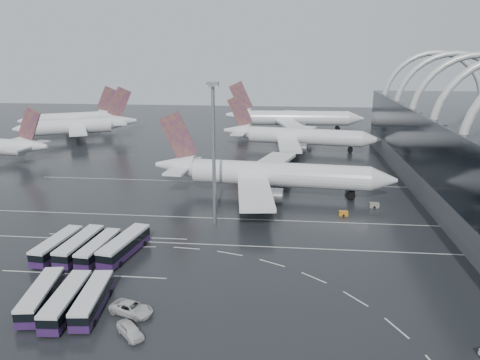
# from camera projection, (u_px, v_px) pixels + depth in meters

# --- Properties ---
(ground) EXTENTS (420.00, 420.00, 0.00)m
(ground) POSITION_uv_depth(u_px,v_px,m) (238.00, 241.00, 89.75)
(ground) COLOR black
(ground) RESTS_ON ground
(lane_marking_near) EXTENTS (120.00, 0.25, 0.01)m
(lane_marking_near) POSITION_uv_depth(u_px,v_px,m) (237.00, 246.00, 87.84)
(lane_marking_near) COLOR silver
(lane_marking_near) RESTS_ON ground
(lane_marking_mid) EXTENTS (120.00, 0.25, 0.01)m
(lane_marking_mid) POSITION_uv_depth(u_px,v_px,m) (244.00, 219.00, 101.22)
(lane_marking_mid) COLOR silver
(lane_marking_mid) RESTS_ON ground
(lane_marking_far) EXTENTS (120.00, 0.25, 0.01)m
(lane_marking_far) POSITION_uv_depth(u_px,v_px,m) (253.00, 183.00, 128.00)
(lane_marking_far) COLOR silver
(lane_marking_far) RESTS_ON ground
(bus_bay_line_south) EXTENTS (28.00, 0.25, 0.01)m
(bus_bay_line_south) POSITION_uv_depth(u_px,v_px,m) (83.00, 274.00, 76.75)
(bus_bay_line_south) COLOR silver
(bus_bay_line_south) RESTS_ON ground
(bus_bay_line_north) EXTENTS (28.00, 0.25, 0.01)m
(bus_bay_line_north) POSITION_uv_depth(u_px,v_px,m) (117.00, 236.00, 92.05)
(bus_bay_line_north) COLOR silver
(bus_bay_line_north) RESTS_ON ground
(airliner_main) EXTENTS (60.72, 53.03, 20.55)m
(airliner_main) POSITION_uv_depth(u_px,v_px,m) (267.00, 175.00, 116.77)
(airliner_main) COLOR silver
(airliner_main) RESTS_ON ground
(airliner_gate_b) EXTENTS (55.99, 49.84, 19.45)m
(airliner_gate_b) POSITION_uv_depth(u_px,v_px,m) (297.00, 137.00, 167.14)
(airliner_gate_b) COLOR silver
(airliner_gate_b) RESTS_ON ground
(airliner_gate_c) EXTENTS (60.44, 55.83, 21.56)m
(airliner_gate_c) POSITION_uv_depth(u_px,v_px,m) (292.00, 118.00, 205.68)
(airliner_gate_c) COLOR silver
(airliner_gate_c) RESTS_ON ground
(jet_remote_mid) EXTENTS (44.92, 36.70, 20.57)m
(jet_remote_mid) POSITION_uv_depth(u_px,v_px,m) (79.00, 126.00, 186.43)
(jet_remote_mid) COLOR silver
(jet_remote_mid) RESTS_ON ground
(jet_remote_far) EXTENTS (41.58, 33.98, 19.06)m
(jet_remote_far) POSITION_uv_depth(u_px,v_px,m) (73.00, 119.00, 207.58)
(jet_remote_far) COLOR silver
(jet_remote_far) RESTS_ON ground
(bus_row_near_a) EXTENTS (4.27, 13.13, 3.17)m
(bus_row_near_a) POSITION_uv_depth(u_px,v_px,m) (57.00, 246.00, 83.58)
(bus_row_near_a) COLOR #23143E
(bus_row_near_a) RESTS_ON ground
(bus_row_near_b) EXTENTS (4.16, 13.48, 3.27)m
(bus_row_near_b) POSITION_uv_depth(u_px,v_px,m) (80.00, 246.00, 83.39)
(bus_row_near_b) COLOR #23143E
(bus_row_near_b) RESTS_ON ground
(bus_row_near_c) EXTENTS (4.00, 12.59, 3.05)m
(bus_row_near_c) POSITION_uv_depth(u_px,v_px,m) (99.00, 248.00, 82.67)
(bus_row_near_c) COLOR #23143E
(bus_row_near_c) RESTS_ON ground
(bus_row_near_d) EXTENTS (5.50, 14.29, 3.44)m
(bus_row_near_d) POSITION_uv_depth(u_px,v_px,m) (125.00, 246.00, 83.27)
(bus_row_near_d) COLOR #23143E
(bus_row_near_d) RESTS_ON ground
(bus_row_far_a) EXTENTS (4.68, 12.90, 3.11)m
(bus_row_far_a) POSITION_uv_depth(u_px,v_px,m) (41.00, 296.00, 66.83)
(bus_row_far_a) COLOR #23143E
(bus_row_far_a) RESTS_ON ground
(bus_row_far_b) EXTENTS (3.81, 13.14, 3.19)m
(bus_row_far_b) POSITION_uv_depth(u_px,v_px,m) (67.00, 301.00, 65.51)
(bus_row_far_b) COLOR #23143E
(bus_row_far_b) RESTS_ON ground
(bus_row_far_c) EXTENTS (4.05, 12.69, 3.07)m
(bus_row_far_c) POSITION_uv_depth(u_px,v_px,m) (92.00, 299.00, 65.96)
(bus_row_far_c) COLOR #23143E
(bus_row_far_c) RESTS_ON ground
(van_curve_a) EXTENTS (6.89, 4.77, 1.75)m
(van_curve_a) POSITION_uv_depth(u_px,v_px,m) (132.00, 308.00, 65.20)
(van_curve_a) COLOR silver
(van_curve_a) RESTS_ON ground
(van_curve_b) EXTENTS (4.89, 4.92, 1.68)m
(van_curve_b) POSITION_uv_depth(u_px,v_px,m) (130.00, 330.00, 60.27)
(van_curve_b) COLOR silver
(van_curve_b) RESTS_ON ground
(floodlight_mast) EXTENTS (2.25, 2.25, 29.36)m
(floodlight_mast) POSITION_uv_depth(u_px,v_px,m) (213.00, 137.00, 93.74)
(floodlight_mast) COLOR gray
(floodlight_mast) RESTS_ON ground
(gse_cart_belly_a) EXTENTS (1.91, 1.13, 1.04)m
(gse_cart_belly_a) POSITION_uv_depth(u_px,v_px,m) (343.00, 213.00, 103.25)
(gse_cart_belly_a) COLOR #BB7518
(gse_cart_belly_a) RESTS_ON ground
(gse_cart_belly_b) EXTENTS (2.28, 1.35, 1.25)m
(gse_cart_belly_b) POSITION_uv_depth(u_px,v_px,m) (350.00, 192.00, 118.22)
(gse_cart_belly_b) COLOR slate
(gse_cart_belly_b) RESTS_ON ground
(gse_cart_belly_d) EXTENTS (2.12, 1.26, 1.16)m
(gse_cart_belly_d) POSITION_uv_depth(u_px,v_px,m) (374.00, 205.00, 108.41)
(gse_cart_belly_d) COLOR slate
(gse_cart_belly_d) RESTS_ON ground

